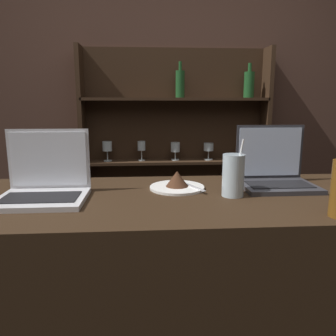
{
  "coord_description": "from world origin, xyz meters",
  "views": [
    {
      "loc": [
        -0.1,
        -0.84,
        1.42
      ],
      "look_at": [
        -0.02,
        0.36,
        1.18
      ],
      "focal_mm": 35.0,
      "sensor_mm": 36.0,
      "label": 1
    }
  ],
  "objects_px": {
    "laptop_near": "(44,184)",
    "laptop_far": "(275,173)",
    "cake_plate": "(177,183)",
    "water_glass": "(233,175)"
  },
  "relations": [
    {
      "from": "laptop_far",
      "to": "laptop_near",
      "type": "bearing_deg",
      "value": -172.54
    },
    {
      "from": "laptop_near",
      "to": "cake_plate",
      "type": "distance_m",
      "value": 0.5
    },
    {
      "from": "laptop_far",
      "to": "water_glass",
      "type": "xyz_separation_m",
      "value": [
        -0.21,
        -0.13,
        0.02
      ]
    },
    {
      "from": "laptop_near",
      "to": "cake_plate",
      "type": "bearing_deg",
      "value": 11.52
    },
    {
      "from": "laptop_near",
      "to": "water_glass",
      "type": "bearing_deg",
      "value": -1.36
    },
    {
      "from": "laptop_far",
      "to": "cake_plate",
      "type": "height_order",
      "value": "laptop_far"
    },
    {
      "from": "laptop_near",
      "to": "laptop_far",
      "type": "relative_size",
      "value": 1.04
    },
    {
      "from": "laptop_near",
      "to": "water_glass",
      "type": "distance_m",
      "value": 0.69
    },
    {
      "from": "laptop_far",
      "to": "water_glass",
      "type": "distance_m",
      "value": 0.25
    },
    {
      "from": "laptop_near",
      "to": "laptop_far",
      "type": "bearing_deg",
      "value": 7.46
    }
  ]
}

